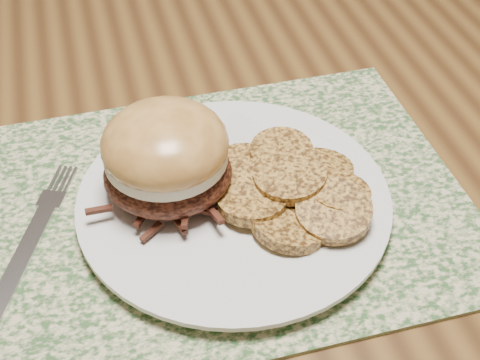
% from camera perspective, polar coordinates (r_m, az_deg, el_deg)
% --- Properties ---
extents(dining_table, '(1.50, 0.90, 0.75)m').
position_cam_1_polar(dining_table, '(0.74, 10.00, -0.91)').
color(dining_table, brown).
rests_on(dining_table, ground).
extents(placemat, '(0.45, 0.33, 0.00)m').
position_cam_1_polar(placemat, '(0.60, -2.11, -2.17)').
color(placemat, '#33572D').
rests_on(placemat, dining_table).
extents(dinner_plate, '(0.26, 0.26, 0.02)m').
position_cam_1_polar(dinner_plate, '(0.59, -0.53, -1.86)').
color(dinner_plate, silver).
rests_on(dinner_plate, placemat).
extents(pork_sandwich, '(0.13, 0.12, 0.08)m').
position_cam_1_polar(pork_sandwich, '(0.57, -6.32, 2.03)').
color(pork_sandwich, black).
rests_on(pork_sandwich, dinner_plate).
extents(roasted_potatoes, '(0.16, 0.16, 0.03)m').
position_cam_1_polar(roasted_potatoes, '(0.58, 4.02, -0.57)').
color(roasted_potatoes, '#B48135').
rests_on(roasted_potatoes, dinner_plate).
extents(fork, '(0.09, 0.18, 0.00)m').
position_cam_1_polar(fork, '(0.60, -17.34, -4.85)').
color(fork, silver).
rests_on(fork, placemat).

